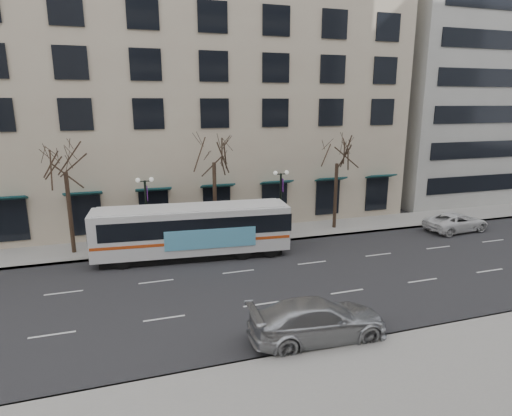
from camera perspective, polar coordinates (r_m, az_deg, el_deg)
name	(u,v)px	position (r m, az deg, el deg)	size (l,w,h in m)	color
ground	(249,286)	(24.79, -0.93, -10.42)	(160.00, 160.00, 0.00)	black
sidewalk_far	(277,233)	(34.25, 2.76, -3.31)	(80.00, 4.00, 0.15)	gray
building_hotel	(164,83)	(42.91, -12.11, 16.02)	(40.00, 20.00, 24.00)	tan
building_office	(463,37)	(57.88, 25.87, 19.85)	(25.00, 20.00, 35.00)	#999993
tree_far_left	(64,158)	(30.85, -24.23, 6.16)	(3.60, 3.60, 8.34)	black
tree_far_mid	(214,149)	(31.30, -5.66, 7.78)	(3.60, 3.60, 8.55)	black
tree_far_right	(337,151)	(34.81, 10.81, 7.42)	(3.60, 3.60, 8.06)	black
lamp_post_left	(147,210)	(30.75, -14.37, -0.20)	(1.22, 0.45, 5.21)	black
lamp_post_right	(281,200)	(32.79, 3.32, 1.08)	(1.22, 0.45, 5.21)	black
city_bus	(194,230)	(28.98, -8.31, -2.86)	(13.15, 3.94, 3.51)	silver
silver_car	(318,320)	(19.64, 8.26, -14.56)	(2.53, 6.22, 1.80)	#ABAEB3
white_pickup	(456,222)	(38.44, 25.13, -1.69)	(2.47, 5.36, 1.49)	silver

